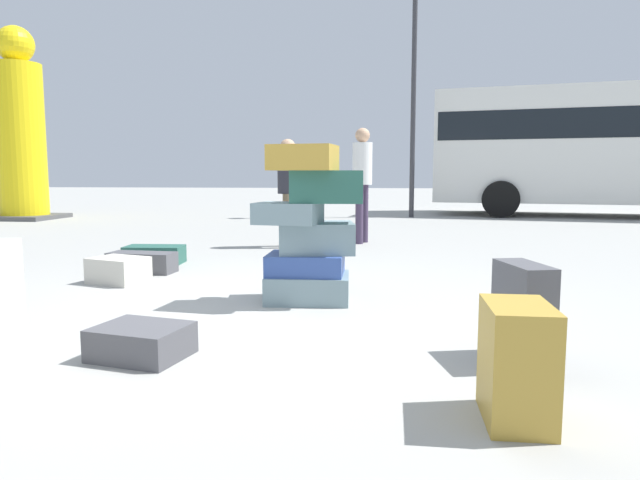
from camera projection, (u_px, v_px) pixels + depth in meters
The scene contains 13 objects.
ground_plane at pixel (263, 313), 4.30m from camera, with size 80.00×80.00×0.00m, color #9E9E99.
suitcase_tower at pixel (310, 233), 4.63m from camera, with size 0.89×0.71×1.28m.
suitcase_charcoal_foreground_far at pixel (142, 262), 6.07m from camera, with size 0.70×0.29×0.22m, color #4C4C51.
suitcase_cream_foreground_near at pixel (119, 270), 5.49m from camera, with size 0.51×0.38×0.25m, color beige.
suitcase_tan_white_trunk at pixel (517, 363), 2.39m from camera, with size 0.27×0.41×0.51m, color #B28C33.
suitcase_teal_upright_blue at pixel (154, 255), 6.68m from camera, with size 0.67×0.36×0.21m, color #26594C.
suitcase_charcoal_left_side at pixel (141, 342), 3.25m from camera, with size 0.50×0.40×0.19m, color #4C4C51.
suitcase_charcoal_right_side at pixel (523, 313), 3.17m from camera, with size 0.19×0.43×0.56m, color #4C4C51.
person_bearded_onlooker at pixel (362, 174), 8.58m from camera, with size 0.30×0.33×1.75m.
person_tourist_with_camera at pixel (288, 183), 8.11m from camera, with size 0.30×0.34×1.55m.
yellow_dummy_statue at pixel (20, 134), 13.17m from camera, with size 1.51×1.51×4.43m.
parked_bus at pixel (633, 142), 13.87m from camera, with size 9.73×4.22×3.15m.
lamp_post at pixel (414, 44), 13.51m from camera, with size 0.36×0.36×6.40m.
Camera 1 is at (0.93, -4.13, 1.05)m, focal length 31.69 mm.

